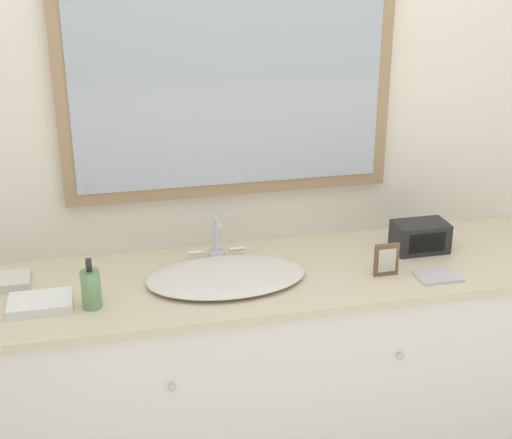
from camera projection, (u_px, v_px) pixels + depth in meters
wall_back at (248, 136)px, 2.58m from camera, size 8.00×0.18×2.55m
vanity_counter at (268, 381)px, 2.60m from camera, size 2.16×0.58×0.88m
sink_basin at (226, 275)px, 2.38m from camera, size 0.53×0.38×0.17m
soap_bottle at (91, 288)px, 2.19m from camera, size 0.06×0.06×0.16m
appliance_box at (420, 237)px, 2.59m from camera, size 0.19×0.12×0.11m
picture_frame at (386, 260)px, 2.40m from camera, size 0.09×0.01×0.11m
hand_towel_near_sink at (7, 282)px, 2.34m from camera, size 0.15×0.12×0.03m
hand_towel_far_corner at (41, 303)px, 2.20m from camera, size 0.19×0.14×0.03m
metal_tray at (438, 276)px, 2.40m from camera, size 0.15×0.10×0.01m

